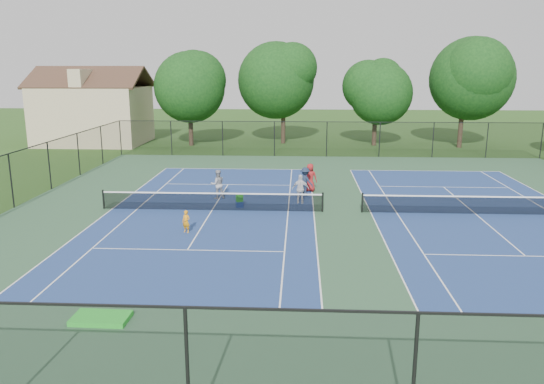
# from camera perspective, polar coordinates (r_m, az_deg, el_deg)

# --- Properties ---
(ground) EXTENTS (140.00, 140.00, 0.00)m
(ground) POSITION_cam_1_polar(r_m,az_deg,el_deg) (28.54, 7.55, -2.17)
(ground) COLOR #234716
(ground) RESTS_ON ground
(court_pad) EXTENTS (36.00, 36.00, 0.01)m
(court_pad) POSITION_cam_1_polar(r_m,az_deg,el_deg) (28.54, 7.55, -2.16)
(court_pad) COLOR #325A3A
(court_pad) RESTS_ON ground
(tennis_court_left) EXTENTS (12.00, 23.83, 1.07)m
(tennis_court_left) POSITION_cam_1_polar(r_m,az_deg,el_deg) (28.81, -6.47, -1.79)
(tennis_court_left) COLOR navy
(tennis_court_left) RESTS_ON ground
(tennis_court_right) EXTENTS (12.00, 23.83, 1.07)m
(tennis_court_right) POSITION_cam_1_polar(r_m,az_deg,el_deg) (29.90, 21.06, -2.05)
(tennis_court_right) COLOR navy
(tennis_court_right) RESTS_ON ground
(perimeter_fence) EXTENTS (36.08, 36.08, 3.02)m
(perimeter_fence) POSITION_cam_1_polar(r_m,az_deg,el_deg) (28.16, 7.65, 0.97)
(perimeter_fence) COLOR black
(perimeter_fence) RESTS_ON ground
(tree_back_a) EXTENTS (6.80, 6.80, 9.15)m
(tree_back_a) POSITION_cam_1_polar(r_m,az_deg,el_deg) (52.55, -8.90, 11.51)
(tree_back_a) COLOR #2D2116
(tree_back_a) RESTS_ON ground
(tree_back_b) EXTENTS (7.60, 7.60, 10.03)m
(tree_back_b) POSITION_cam_1_polar(r_m,az_deg,el_deg) (53.46, 1.24, 12.28)
(tree_back_b) COLOR #2D2116
(tree_back_b) RESTS_ON ground
(tree_back_c) EXTENTS (6.00, 6.00, 8.40)m
(tree_back_c) POSITION_cam_1_polar(r_m,az_deg,el_deg) (52.97, 11.15, 10.83)
(tree_back_c) COLOR #2D2116
(tree_back_c) RESTS_ON ground
(tree_back_d) EXTENTS (7.80, 7.80, 10.37)m
(tree_back_d) POSITION_cam_1_polar(r_m,az_deg,el_deg) (53.65, 20.04, 11.75)
(tree_back_d) COLOR #2D2116
(tree_back_d) RESTS_ON ground
(clapboard_house) EXTENTS (10.80, 8.10, 7.65)m
(clapboard_house) POSITION_cam_1_polar(r_m,az_deg,el_deg) (56.54, -18.65, 8.10)
(clapboard_house) COLOR tan
(clapboard_house) RESTS_ON ground
(child_player) EXTENTS (0.46, 0.38, 1.07)m
(child_player) POSITION_cam_1_polar(r_m,az_deg,el_deg) (25.04, -9.22, -3.16)
(child_player) COLOR orange
(child_player) RESTS_ON ground
(instructor) EXTENTS (1.01, 0.90, 1.72)m
(instructor) POSITION_cam_1_polar(r_m,az_deg,el_deg) (31.17, -5.86, 0.83)
(instructor) COLOR #97989A
(instructor) RESTS_ON ground
(bystander_a) EXTENTS (0.98, 0.43, 1.67)m
(bystander_a) POSITION_cam_1_polar(r_m,az_deg,el_deg) (29.95, 3.10, 0.31)
(bystander_a) COLOR silver
(bystander_a) RESTS_ON ground
(bystander_b) EXTENTS (1.25, 1.15, 1.69)m
(bystander_b) POSITION_cam_1_polar(r_m,az_deg,el_deg) (32.00, 3.59, 1.17)
(bystander_b) COLOR #1B273C
(bystander_b) RESTS_ON ground
(bystander_c) EXTENTS (0.96, 0.74, 1.75)m
(bystander_c) POSITION_cam_1_polar(r_m,az_deg,el_deg) (32.94, 4.12, 1.57)
(bystander_c) COLOR maroon
(bystander_c) RESTS_ON ground
(ball_crate) EXTENTS (0.46, 0.41, 0.33)m
(ball_crate) POSITION_cam_1_polar(r_m,az_deg,el_deg) (29.29, -3.51, -1.34)
(ball_crate) COLOR navy
(ball_crate) RESTS_ON ground
(ball_hopper) EXTENTS (0.43, 0.40, 0.41)m
(ball_hopper) POSITION_cam_1_polar(r_m,az_deg,el_deg) (29.20, -3.53, -0.64)
(ball_hopper) COLOR green
(ball_hopper) RESTS_ON ball_crate
(green_tarp) EXTENTS (1.73, 0.99, 0.16)m
(green_tarp) POSITION_cam_1_polar(r_m,az_deg,el_deg) (17.42, -17.92, -12.79)
(green_tarp) COLOR green
(green_tarp) RESTS_ON ground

